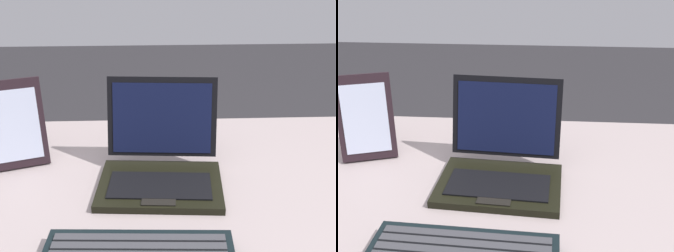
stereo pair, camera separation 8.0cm
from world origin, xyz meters
The scene contains 3 objects.
desk centered at (0.00, 0.00, 0.66)m, with size 1.46×0.79×0.73m.
laptop_front centered at (-0.06, 0.10, 0.77)m, with size 0.25×0.23×0.19m.
photo_frame centered at (-0.36, 0.17, 0.82)m, with size 0.13×0.08×0.19m.
Camera 1 is at (-0.08, -0.65, 1.20)m, focal length 45.59 mm.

